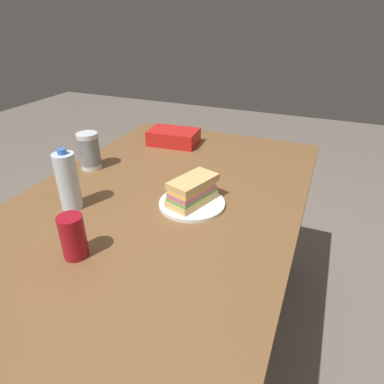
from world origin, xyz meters
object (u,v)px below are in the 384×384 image
object	(u,v)px
soda_can_red	(73,237)
water_bottle_tall	(68,181)
dining_table	(157,224)
paper_plate	(192,203)
sandwich	(192,191)
plastic_cup_stack	(89,151)
chip_bag	(174,137)

from	to	relation	value
soda_can_red	water_bottle_tall	bearing A→B (deg)	42.35
dining_table	paper_plate	world-z (taller)	paper_plate
paper_plate	sandwich	size ratio (longest dim) A/B	1.09
paper_plate	water_bottle_tall	size ratio (longest dim) A/B	1.08
dining_table	plastic_cup_stack	distance (m)	0.44
paper_plate	sandwich	bearing A→B (deg)	8.13
paper_plate	chip_bag	bearing A→B (deg)	31.50
paper_plate	chip_bag	size ratio (longest dim) A/B	0.97
sandwich	water_bottle_tall	size ratio (longest dim) A/B	0.98
soda_can_red	chip_bag	xyz separation A→B (m)	(0.86, 0.12, -0.03)
dining_table	soda_can_red	xyz separation A→B (m)	(-0.33, 0.06, 0.15)
sandwich	paper_plate	bearing A→B (deg)	-171.87
paper_plate	soda_can_red	distance (m)	0.41
sandwich	chip_bag	xyz separation A→B (m)	(0.49, 0.30, -0.02)
chip_bag	dining_table	bearing A→B (deg)	-75.63
sandwich	soda_can_red	bearing A→B (deg)	153.11
paper_plate	soda_can_red	world-z (taller)	soda_can_red
sandwich	water_bottle_tall	xyz separation A→B (m)	(-0.17, 0.36, 0.04)
sandwich	chip_bag	world-z (taller)	sandwich
chip_bag	sandwich	bearing A→B (deg)	-63.06
sandwich	soda_can_red	distance (m)	0.41
paper_plate	plastic_cup_stack	xyz separation A→B (m)	(0.12, 0.50, 0.07)
dining_table	chip_bag	world-z (taller)	chip_bag
paper_plate	plastic_cup_stack	bearing A→B (deg)	77.00
paper_plate	soda_can_red	bearing A→B (deg)	152.77
soda_can_red	paper_plate	bearing A→B (deg)	-27.23
sandwich	soda_can_red	world-z (taller)	soda_can_red
dining_table	water_bottle_tall	xyz separation A→B (m)	(-0.14, 0.24, 0.19)
paper_plate	sandwich	xyz separation A→B (m)	(0.00, 0.00, 0.05)
sandwich	dining_table	bearing A→B (deg)	104.06
dining_table	soda_can_red	world-z (taller)	soda_can_red
water_bottle_tall	plastic_cup_stack	world-z (taller)	water_bottle_tall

